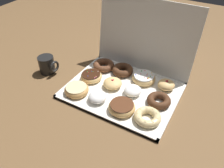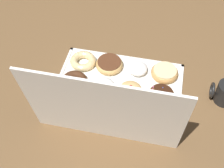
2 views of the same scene
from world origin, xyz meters
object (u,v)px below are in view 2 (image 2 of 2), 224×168
at_px(donut_box, 117,91).
at_px(cruller_donut_3, 83,61).
at_px(glazed_ring_donut_0, 165,72).
at_px(chocolate_cake_ring_donut_8, 157,119).
at_px(powdered_filled_donut_1, 138,69).
at_px(sprinkle_donut_10, 96,108).
at_px(sprinkle_donut_4, 161,95).
at_px(chocolate_frosted_donut_2, 109,64).
at_px(chocolate_cake_ring_donut_7, 74,81).
at_px(powdered_filled_donut_6, 105,85).
at_px(jelly_filled_donut_11, 67,103).
at_px(jelly_filled_donut_5, 131,90).
at_px(chocolate_cake_ring_donut_9, 128,116).

distance_m(donut_box, cruller_donut_3, 0.21).
height_order(glazed_ring_donut_0, chocolate_cake_ring_donut_8, same).
xyz_separation_m(powdered_filled_donut_1, sprinkle_donut_10, (0.13, 0.24, -0.00)).
bearing_deg(sprinkle_donut_10, sprinkle_donut_4, -153.48).
distance_m(glazed_ring_donut_0, chocolate_frosted_donut_2, 0.24).
xyz_separation_m(powdered_filled_donut_1, chocolate_cake_ring_donut_7, (0.25, 0.12, -0.00)).
height_order(sprinkle_donut_4, chocolate_cake_ring_donut_8, sprinkle_donut_4).
distance_m(chocolate_cake_ring_donut_7, chocolate_cake_ring_donut_8, 0.38).
distance_m(cruller_donut_3, powdered_filled_donut_6, 0.17).
height_order(powdered_filled_donut_6, sprinkle_donut_10, sprinkle_donut_10).
relative_size(donut_box, sprinkle_donut_4, 4.78).
height_order(chocolate_frosted_donut_2, chocolate_cake_ring_donut_8, chocolate_frosted_donut_2).
height_order(chocolate_cake_ring_donut_7, jelly_filled_donut_11, jelly_filled_donut_11).
height_order(powdered_filled_donut_1, sprinkle_donut_4, powdered_filled_donut_1).
bearing_deg(jelly_filled_donut_5, donut_box, 0.96).
distance_m(chocolate_frosted_donut_2, cruller_donut_3, 0.12).
height_order(chocolate_cake_ring_donut_9, sprinkle_donut_10, sprinkle_donut_10).
xyz_separation_m(cruller_donut_3, chocolate_cake_ring_donut_9, (-0.24, 0.24, 0.00)).
bearing_deg(sprinkle_donut_4, glazed_ring_donut_0, -90.54).
distance_m(glazed_ring_donut_0, sprinkle_donut_4, 0.12).
bearing_deg(chocolate_cake_ring_donut_8, sprinkle_donut_10, 0.37).
relative_size(glazed_ring_donut_0, chocolate_cake_ring_donut_8, 1.01).
distance_m(cruller_donut_3, sprinkle_donut_4, 0.38).
height_order(cruller_donut_3, sprinkle_donut_10, sprinkle_donut_10).
xyz_separation_m(glazed_ring_donut_0, sprinkle_donut_10, (0.24, 0.24, 0.00)).
bearing_deg(sprinkle_donut_10, powdered_filled_donut_6, -92.78).
bearing_deg(chocolate_frosted_donut_2, chocolate_cake_ring_donut_8, 134.92).
relative_size(donut_box, chocolate_cake_ring_donut_7, 4.84).
bearing_deg(sprinkle_donut_10, glazed_ring_donut_0, -134.99).
bearing_deg(chocolate_cake_ring_donut_7, powdered_filled_donut_1, -153.84).
xyz_separation_m(chocolate_cake_ring_donut_9, sprinkle_donut_10, (0.13, -0.01, 0.00)).
relative_size(powdered_filled_donut_6, jelly_filled_donut_11, 1.00).
height_order(donut_box, sprinkle_donut_10, sprinkle_donut_10).
distance_m(powdered_filled_donut_1, jelly_filled_donut_11, 0.34).
height_order(chocolate_frosted_donut_2, chocolate_cake_ring_donut_9, same).
distance_m(chocolate_frosted_donut_2, jelly_filled_donut_5, 0.17).
bearing_deg(jelly_filled_donut_11, glazed_ring_donut_0, -145.91).
height_order(donut_box, powdered_filled_donut_6, powdered_filled_donut_6).
bearing_deg(chocolate_cake_ring_donut_7, chocolate_cake_ring_donut_9, 153.57).
distance_m(sprinkle_donut_4, powdered_filled_donut_6, 0.23).
height_order(chocolate_frosted_donut_2, sprinkle_donut_4, sprinkle_donut_4).
distance_m(glazed_ring_donut_0, chocolate_cake_ring_donut_7, 0.39).
height_order(donut_box, sprinkle_donut_4, sprinkle_donut_4).
bearing_deg(cruller_donut_3, powdered_filled_donut_1, -179.44).
distance_m(cruller_donut_3, chocolate_cake_ring_donut_7, 0.12).
distance_m(jelly_filled_donut_5, chocolate_cake_ring_donut_8, 0.17).
xyz_separation_m(donut_box, chocolate_cake_ring_donut_8, (-0.18, 0.12, 0.02)).
relative_size(sprinkle_donut_4, chocolate_cake_ring_donut_7, 1.01).
bearing_deg(powdered_filled_donut_1, sprinkle_donut_10, 62.16).
bearing_deg(chocolate_cake_ring_donut_9, powdered_filled_donut_6, -46.92).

